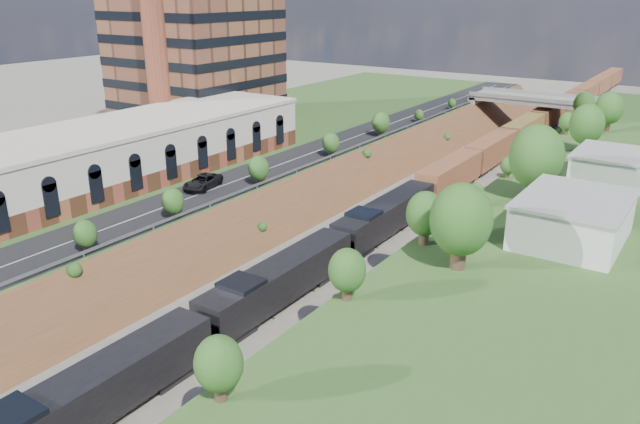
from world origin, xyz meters
TOP-DOWN VIEW (x-y plane):
  - platform_left at (-33.00, 60.00)m, footprint 44.00×180.00m
  - embankment_left at (-11.00, 60.00)m, footprint 10.00×180.00m
  - embankment_right at (11.00, 60.00)m, footprint 10.00×180.00m
  - rail_left_track at (-2.60, 60.00)m, footprint 1.58×180.00m
  - rail_right_track at (2.60, 60.00)m, footprint 1.58×180.00m
  - road at (-15.50, 60.00)m, footprint 8.00×180.00m
  - guardrail at (-11.40, 59.80)m, footprint 0.10×171.00m
  - commercial_building at (-28.00, 38.00)m, footprint 14.30×62.30m
  - smokestack at (-36.00, 56.00)m, footprint 3.20×3.20m
  - overpass at (0.00, 122.00)m, footprint 24.50×8.30m
  - white_building_near at (23.50, 52.00)m, footprint 9.00×12.00m
  - white_building_far at (23.00, 74.00)m, footprint 8.00×10.00m
  - tree_right_large at (17.00, 40.00)m, footprint 5.25×5.25m
  - tree_left_crest at (-11.80, 20.00)m, footprint 2.45×2.45m
  - freight_train at (2.60, 106.62)m, footprint 3.26×200.21m
  - suv at (-16.75, 44.25)m, footprint 3.87×6.27m

SIDE VIEW (x-z plane):
  - embankment_left at x=-11.00m, z-range -5.00..5.00m
  - embankment_right at x=11.00m, z-range -5.00..5.00m
  - rail_left_track at x=-2.60m, z-range 0.00..0.18m
  - rail_right_track at x=2.60m, z-range 0.00..0.18m
  - platform_left at x=-33.00m, z-range 0.00..5.00m
  - freight_train at x=2.60m, z-range 0.36..5.17m
  - overpass at x=0.00m, z-range 1.22..8.62m
  - road at x=-15.50m, z-range 5.00..5.10m
  - guardrail at x=-11.40m, z-range 5.20..5.90m
  - suv at x=-16.75m, z-range 5.10..6.72m
  - white_building_far at x=23.00m, z-range 5.00..8.60m
  - white_building_near at x=23.50m, z-range 5.00..9.00m
  - tree_left_crest at x=-11.80m, z-range 5.26..8.82m
  - commercial_building at x=-28.00m, z-range 5.01..12.01m
  - tree_right_large at x=17.00m, z-range 5.58..13.19m
  - smokestack at x=-36.00m, z-range 5.00..45.00m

